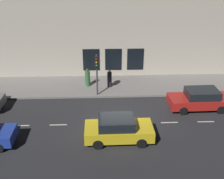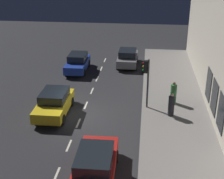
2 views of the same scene
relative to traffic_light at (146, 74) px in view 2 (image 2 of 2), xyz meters
name	(u,v)px [view 2 (image 2 of 2)]	position (x,y,z in m)	size (l,w,h in m)	color
ground_plane	(81,116)	(-4.22, -1.52, -2.59)	(60.00, 60.00, 0.00)	#28282B
sidewalk	(176,120)	(2.03, -1.52, -2.51)	(4.50, 32.00, 0.15)	gray
lane_centre_line	(78,123)	(-4.22, -2.52, -2.58)	(0.12, 27.20, 0.01)	beige
traffic_light	(146,74)	(0.00, 0.00, 0.00)	(0.48, 0.32, 3.49)	#424244
parked_car_0	(78,63)	(-6.29, 7.11, -1.80)	(1.87, 4.13, 1.58)	#1E389E
parked_car_1	(54,103)	(-6.08, -1.37, -1.80)	(2.02, 4.28, 1.58)	gold
parked_car_2	(95,165)	(-2.26, -7.81, -1.79)	(2.05, 4.59, 1.58)	red
parked_car_3	(128,58)	(-1.84, 9.11, -1.80)	(1.92, 3.98, 1.58)	slate
pedestrian_0	(171,106)	(1.71, -1.06, -1.72)	(0.57, 0.57, 1.57)	#232328
pedestrian_1	(173,94)	(1.97, 0.88, -1.71)	(0.56, 0.56, 1.61)	#336B38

